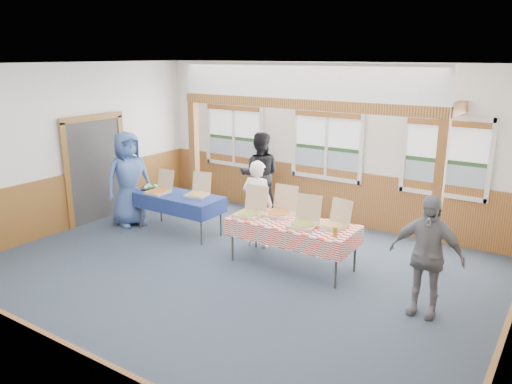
# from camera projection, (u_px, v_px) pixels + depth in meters

# --- Properties ---
(floor) EXTENTS (8.00, 8.00, 0.00)m
(floor) POSITION_uv_depth(u_px,v_px,m) (224.00, 280.00, 7.65)
(floor) COLOR #252D3D
(floor) RESTS_ON ground
(ceiling) EXTENTS (8.00, 8.00, 0.00)m
(ceiling) POSITION_uv_depth(u_px,v_px,m) (220.00, 65.00, 6.80)
(ceiling) COLOR white
(ceiling) RESTS_ON wall_back
(wall_back) EXTENTS (8.00, 0.00, 8.00)m
(wall_back) POSITION_uv_depth(u_px,v_px,m) (328.00, 144.00, 10.04)
(wall_back) COLOR silver
(wall_back) RESTS_ON floor
(wall_left) EXTENTS (0.00, 8.00, 8.00)m
(wall_left) POSITION_uv_depth(u_px,v_px,m) (53.00, 150.00, 9.36)
(wall_left) COLOR silver
(wall_left) RESTS_ON floor
(wainscot_back) EXTENTS (7.98, 0.05, 1.10)m
(wainscot_back) POSITION_uv_depth(u_px,v_px,m) (325.00, 194.00, 10.30)
(wainscot_back) COLOR brown
(wainscot_back) RESTS_ON floor
(wainscot_front) EXTENTS (7.98, 0.05, 1.10)m
(wainscot_front) POSITION_uv_depth(u_px,v_px,m) (1.00, 360.00, 4.72)
(wainscot_front) COLOR brown
(wainscot_front) RESTS_ON floor
(wainscot_left) EXTENTS (0.05, 6.98, 1.10)m
(wainscot_left) POSITION_uv_depth(u_px,v_px,m) (60.00, 204.00, 9.63)
(wainscot_left) COLOR brown
(wainscot_left) RESTS_ON floor
(cased_opening) EXTENTS (0.06, 1.30, 2.10)m
(cased_opening) POSITION_uv_depth(u_px,v_px,m) (96.00, 170.00, 10.21)
(cased_opening) COLOR #353535
(cased_opening) RESTS_ON wall_left
(window_left) EXTENTS (1.56, 0.10, 1.46)m
(window_left) POSITION_uv_depth(u_px,v_px,m) (234.00, 131.00, 11.21)
(window_left) COLOR silver
(window_left) RESTS_ON wall_back
(window_mid) EXTENTS (1.56, 0.10, 1.46)m
(window_mid) POSITION_uv_depth(u_px,v_px,m) (327.00, 140.00, 9.98)
(window_mid) COLOR silver
(window_mid) RESTS_ON wall_back
(window_right) EXTENTS (1.56, 0.10, 1.46)m
(window_right) POSITION_uv_depth(u_px,v_px,m) (446.00, 152.00, 8.75)
(window_right) COLOR silver
(window_right) RESTS_ON wall_back
(post_left) EXTENTS (0.15, 0.15, 2.40)m
(post_left) POSITION_uv_depth(u_px,v_px,m) (195.00, 159.00, 10.51)
(post_left) COLOR #602F15
(post_left) RESTS_ON floor
(post_right) EXTENTS (0.15, 0.15, 2.40)m
(post_right) POSITION_uv_depth(u_px,v_px,m) (438.00, 195.00, 7.85)
(post_right) COLOR #602F15
(post_right) RESTS_ON floor
(cross_beam) EXTENTS (5.15, 0.18, 0.18)m
(cross_beam) POSITION_uv_depth(u_px,v_px,m) (300.00, 104.00, 8.83)
(cross_beam) COLOR #602F15
(cross_beam) RESTS_ON post_left
(table_left) EXTENTS (1.82, 1.00, 0.76)m
(table_left) POSITION_uv_depth(u_px,v_px,m) (179.00, 198.00, 9.51)
(table_left) COLOR #353535
(table_left) RESTS_ON floor
(table_right) EXTENTS (2.09, 0.99, 0.76)m
(table_right) POSITION_uv_depth(u_px,v_px,m) (293.00, 225.00, 7.97)
(table_right) COLOR #353535
(table_right) RESTS_ON floor
(pizza_box_a) EXTENTS (0.39, 0.47, 0.42)m
(pizza_box_a) POSITION_uv_depth(u_px,v_px,m) (159.00, 190.00, 9.61)
(pizza_box_a) COLOR tan
(pizza_box_a) RESTS_ON table_left
(pizza_box_b) EXTENTS (0.47, 0.54, 0.41)m
(pizza_box_b) POSITION_uv_depth(u_px,v_px,m) (198.00, 192.00, 9.43)
(pizza_box_b) COLOR tan
(pizza_box_b) RESTS_ON table_left
(pizza_box_c) EXTENTS (0.45, 0.54, 0.46)m
(pizza_box_c) POSITION_uv_depth(u_px,v_px,m) (250.00, 211.00, 8.26)
(pizza_box_c) COLOR tan
(pizza_box_c) RESTS_ON table_right
(pizza_box_d) EXTENTS (0.46, 0.54, 0.46)m
(pizza_box_d) POSITION_uv_depth(u_px,v_px,m) (280.00, 211.00, 8.28)
(pizza_box_d) COLOR tan
(pizza_box_d) RESTS_ON table_right
(pizza_box_e) EXTENTS (0.48, 0.56, 0.45)m
(pizza_box_e) POSITION_uv_depth(u_px,v_px,m) (304.00, 222.00, 7.74)
(pizza_box_e) COLOR tan
(pizza_box_e) RESTS_ON table_right
(pizza_box_f) EXTENTS (0.44, 0.51, 0.41)m
(pizza_box_f) POSITION_uv_depth(u_px,v_px,m) (334.00, 223.00, 7.70)
(pizza_box_f) COLOR tan
(pizza_box_f) RESTS_ON table_right
(veggie_tray) EXTENTS (0.38, 0.38, 0.09)m
(veggie_tray) POSITION_uv_depth(u_px,v_px,m) (150.00, 188.00, 9.89)
(veggie_tray) COLOR black
(veggie_tray) RESTS_ON table_left
(drink_glass) EXTENTS (0.07, 0.07, 0.15)m
(drink_glass) POSITION_uv_depth(u_px,v_px,m) (335.00, 232.00, 7.28)
(drink_glass) COLOR #996D19
(drink_glass) RESTS_ON table_right
(woman_white) EXTENTS (0.61, 0.44, 1.57)m
(woman_white) POSITION_uv_depth(u_px,v_px,m) (257.00, 204.00, 8.81)
(woman_white) COLOR white
(woman_white) RESTS_ON floor
(woman_black) EXTENTS (1.09, 1.00, 1.80)m
(woman_black) POSITION_uv_depth(u_px,v_px,m) (260.00, 175.00, 10.46)
(woman_black) COLOR black
(woman_black) RESTS_ON floor
(man_blue) EXTENTS (0.86, 1.07, 1.90)m
(man_blue) POSITION_uv_depth(u_px,v_px,m) (129.00, 179.00, 9.90)
(man_blue) COLOR #3B5794
(man_blue) RESTS_ON floor
(person_grey) EXTENTS (0.96, 0.40, 1.64)m
(person_grey) POSITION_uv_depth(u_px,v_px,m) (426.00, 255.00, 6.47)
(person_grey) COLOR slate
(person_grey) RESTS_ON floor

